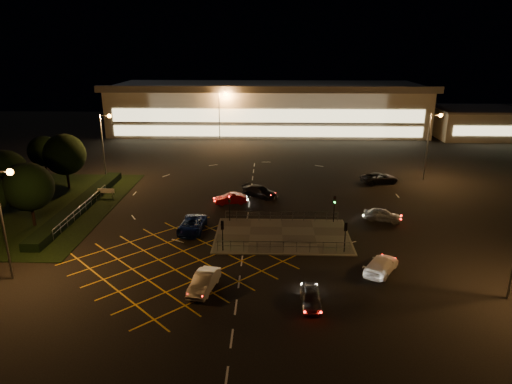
{
  "coord_description": "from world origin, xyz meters",
  "views": [
    {
      "loc": [
        0.51,
        -47.16,
        19.74
      ],
      "look_at": [
        -1.09,
        7.03,
        2.0
      ],
      "focal_mm": 32.0,
      "sensor_mm": 36.0,
      "label": 1
    }
  ],
  "objects_px": {
    "signal_ne": "(334,203)",
    "car_right_silver": "(382,215)",
    "car_east_grey": "(380,178)",
    "car_near_silver": "(311,297)",
    "signal_nw": "(229,202)",
    "car_approach_white": "(381,265)",
    "car_far_dkgrey": "(260,191)",
    "car_queue_white": "(204,282)",
    "signal_sw": "(222,229)",
    "car_circ_red": "(231,199)",
    "car_left_blue": "(192,225)",
    "signal_se": "(345,231)"
  },
  "relations": [
    {
      "from": "car_east_grey",
      "to": "signal_nw",
      "type": "bearing_deg",
      "value": 112.11
    },
    {
      "from": "car_left_blue",
      "to": "signal_sw",
      "type": "bearing_deg",
      "value": -48.65
    },
    {
      "from": "signal_nw",
      "to": "signal_se",
      "type": "bearing_deg",
      "value": -33.65
    },
    {
      "from": "signal_ne",
      "to": "car_right_silver",
      "type": "distance_m",
      "value": 6.02
    },
    {
      "from": "signal_ne",
      "to": "car_east_grey",
      "type": "relative_size",
      "value": 0.57
    },
    {
      "from": "car_circ_red",
      "to": "car_far_dkgrey",
      "type": "bearing_deg",
      "value": 118.78
    },
    {
      "from": "signal_sw",
      "to": "signal_nw",
      "type": "distance_m",
      "value": 7.99
    },
    {
      "from": "car_near_silver",
      "to": "car_approach_white",
      "type": "height_order",
      "value": "car_approach_white"
    },
    {
      "from": "signal_sw",
      "to": "car_near_silver",
      "type": "bearing_deg",
      "value": 129.67
    },
    {
      "from": "signal_ne",
      "to": "car_far_dkgrey",
      "type": "xyz_separation_m",
      "value": [
        -8.72,
        9.17,
        -1.63
      ]
    },
    {
      "from": "signal_sw",
      "to": "signal_se",
      "type": "height_order",
      "value": "same"
    },
    {
      "from": "signal_sw",
      "to": "car_near_silver",
      "type": "xyz_separation_m",
      "value": [
        7.9,
        -9.53,
        -1.69
      ]
    },
    {
      "from": "signal_nw",
      "to": "car_right_silver",
      "type": "relative_size",
      "value": 0.73
    },
    {
      "from": "signal_sw",
      "to": "car_circ_red",
      "type": "xyz_separation_m",
      "value": [
        -0.38,
        14.15,
        -1.69
      ]
    },
    {
      "from": "signal_ne",
      "to": "car_near_silver",
      "type": "relative_size",
      "value": 0.8
    },
    {
      "from": "signal_se",
      "to": "signal_nw",
      "type": "xyz_separation_m",
      "value": [
        -12.0,
        7.99,
        0.0
      ]
    },
    {
      "from": "signal_ne",
      "to": "car_east_grey",
      "type": "bearing_deg",
      "value": 60.95
    },
    {
      "from": "car_queue_white",
      "to": "car_east_grey",
      "type": "xyz_separation_m",
      "value": [
        21.69,
        31.34,
        0.02
      ]
    },
    {
      "from": "signal_nw",
      "to": "car_approach_white",
      "type": "xyz_separation_m",
      "value": [
        14.69,
        -11.89,
        -1.64
      ]
    },
    {
      "from": "signal_ne",
      "to": "car_east_grey",
      "type": "height_order",
      "value": "signal_ne"
    },
    {
      "from": "car_near_silver",
      "to": "car_left_blue",
      "type": "height_order",
      "value": "car_left_blue"
    },
    {
      "from": "car_east_grey",
      "to": "car_approach_white",
      "type": "bearing_deg",
      "value": 152.26
    },
    {
      "from": "signal_sw",
      "to": "car_left_blue",
      "type": "height_order",
      "value": "signal_sw"
    },
    {
      "from": "car_approach_white",
      "to": "car_east_grey",
      "type": "bearing_deg",
      "value": -70.57
    },
    {
      "from": "car_far_dkgrey",
      "to": "car_circ_red",
      "type": "height_order",
      "value": "car_far_dkgrey"
    },
    {
      "from": "car_circ_red",
      "to": "car_approach_white",
      "type": "xyz_separation_m",
      "value": [
        15.07,
        -18.05,
        0.04
      ]
    },
    {
      "from": "car_right_silver",
      "to": "car_approach_white",
      "type": "height_order",
      "value": "car_right_silver"
    },
    {
      "from": "car_near_silver",
      "to": "car_right_silver",
      "type": "relative_size",
      "value": 0.91
    },
    {
      "from": "signal_sw",
      "to": "signal_se",
      "type": "bearing_deg",
      "value": -180.0
    },
    {
      "from": "car_near_silver",
      "to": "car_approach_white",
      "type": "xyz_separation_m",
      "value": [
        6.78,
        5.63,
        0.05
      ]
    },
    {
      "from": "signal_sw",
      "to": "car_right_silver",
      "type": "bearing_deg",
      "value": -153.73
    },
    {
      "from": "car_near_silver",
      "to": "car_right_silver",
      "type": "bearing_deg",
      "value": 62.66
    },
    {
      "from": "car_queue_white",
      "to": "car_circ_red",
      "type": "height_order",
      "value": "car_queue_white"
    },
    {
      "from": "car_queue_white",
      "to": "car_far_dkgrey",
      "type": "bearing_deg",
      "value": 92.28
    },
    {
      "from": "signal_sw",
      "to": "car_circ_red",
      "type": "relative_size",
      "value": 0.76
    },
    {
      "from": "signal_nw",
      "to": "car_left_blue",
      "type": "xyz_separation_m",
      "value": [
        -3.89,
        -2.99,
        -1.61
      ]
    },
    {
      "from": "signal_sw",
      "to": "car_right_silver",
      "type": "distance_m",
      "value": 19.85
    },
    {
      "from": "car_near_silver",
      "to": "car_queue_white",
      "type": "distance_m",
      "value": 9.0
    },
    {
      "from": "signal_se",
      "to": "car_circ_red",
      "type": "height_order",
      "value": "signal_se"
    },
    {
      "from": "car_near_silver",
      "to": "car_east_grey",
      "type": "height_order",
      "value": "car_east_grey"
    },
    {
      "from": "car_east_grey",
      "to": "car_approach_white",
      "type": "distance_m",
      "value": 28.48
    },
    {
      "from": "signal_nw",
      "to": "car_queue_white",
      "type": "bearing_deg",
      "value": -93.15
    },
    {
      "from": "signal_se",
      "to": "car_queue_white",
      "type": "bearing_deg",
      "value": 30.05
    },
    {
      "from": "car_far_dkgrey",
      "to": "car_right_silver",
      "type": "bearing_deg",
      "value": -88.33
    },
    {
      "from": "signal_nw",
      "to": "car_queue_white",
      "type": "xyz_separation_m",
      "value": [
        -0.85,
        -15.42,
        -1.62
      ]
    },
    {
      "from": "signal_ne",
      "to": "car_near_silver",
      "type": "bearing_deg",
      "value": -103.16
    },
    {
      "from": "signal_ne",
      "to": "car_right_silver",
      "type": "bearing_deg",
      "value": 7.63
    },
    {
      "from": "car_queue_white",
      "to": "car_circ_red",
      "type": "relative_size",
      "value": 1.1
    },
    {
      "from": "signal_sw",
      "to": "signal_ne",
      "type": "xyz_separation_m",
      "value": [
        12.0,
        7.99,
        0.0
      ]
    },
    {
      "from": "car_circ_red",
      "to": "car_east_grey",
      "type": "relative_size",
      "value": 0.75
    }
  ]
}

